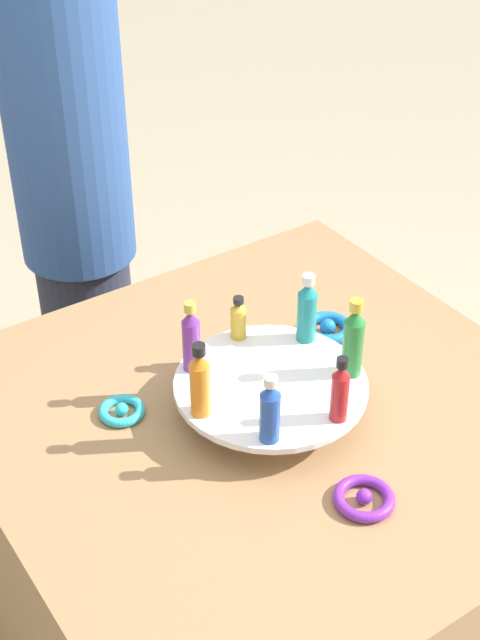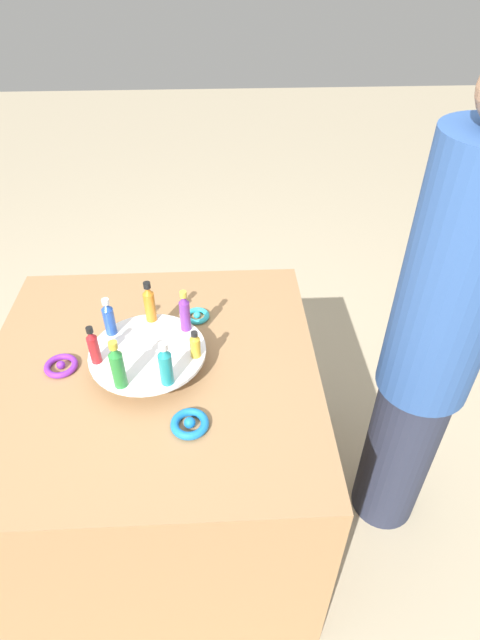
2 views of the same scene
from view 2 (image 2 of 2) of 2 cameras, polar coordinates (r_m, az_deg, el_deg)
The scene contains 14 objects.
ground_plane at distance 2.13m, azimuth -7.71°, elevation -20.34°, with size 12.00×12.00×0.00m, color tan.
party_table at distance 1.81m, azimuth -8.80°, elevation -14.08°, with size 1.00×1.00×0.78m.
display_stand at distance 1.49m, azimuth -10.43°, elevation -4.05°, with size 0.34×0.34×0.06m.
bottle_teal at distance 1.33m, azimuth -8.50°, elevation -5.10°, with size 0.04×0.04×0.14m.
bottle_gold at distance 1.41m, azimuth -5.15°, elevation -2.87°, with size 0.03×0.03×0.09m.
bottle_purple at distance 1.49m, azimuth -6.33°, elevation 0.89°, with size 0.03×0.03×0.14m.
bottle_orange at distance 1.54m, azimuth -10.49°, elevation 1.91°, with size 0.03×0.03×0.14m.
bottle_blue at distance 1.52m, azimuth -14.77°, elevation 0.24°, with size 0.03×0.03×0.13m.
bottle_red at distance 1.44m, azimuth -16.40°, elevation -2.89°, with size 0.03×0.03×0.12m.
bottle_green at distance 1.34m, azimuth -13.84°, elevation -5.12°, with size 0.04×0.04×0.15m.
ribbon_bow_purple at distance 1.57m, azimuth -19.77°, elevation -4.94°, with size 0.10×0.10×0.03m.
ribbon_bow_blue at distance 1.34m, azimuth -5.76°, elevation -11.70°, with size 0.10×0.10×0.03m.
ribbon_bow_teal at distance 1.66m, azimuth -4.93°, elevation 0.49°, with size 0.08×0.08×0.02m.
person_figure at distance 1.58m, azimuth 21.01°, elevation -3.30°, with size 0.28×0.28×1.63m.
Camera 2 is at (-1.07, -0.22, 1.83)m, focal length 28.00 mm.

